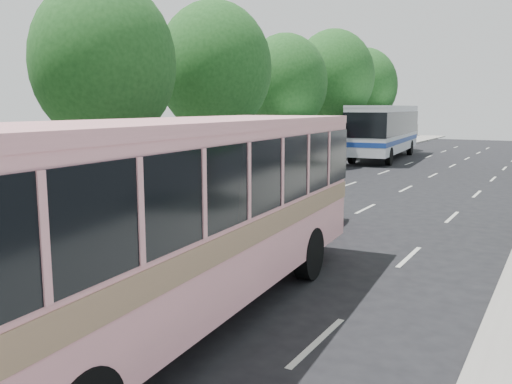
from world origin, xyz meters
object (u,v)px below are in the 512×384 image
Objects in this scene: pink_bus at (175,199)px; tour_coach_rear at (385,127)px; white_pickup at (290,169)px; pink_taxi at (295,205)px; tour_coach_front at (299,140)px.

pink_bus is 0.86× the size of tour_coach_rear.
tour_coach_rear is (0.00, 16.12, 1.64)m from white_pickup.
pink_taxi reaches higher than white_pickup.
tour_coach_rear is at bearing 95.62° from pink_bus.
pink_bus is at bearing -84.84° from tour_coach_rear.
pink_taxi is 26.05m from tour_coach_rear.
pink_bus is at bearing -65.43° from white_pickup.
pink_bus reaches higher than pink_taxi.
pink_bus is at bearing -75.34° from tour_coach_front.
pink_taxi is 0.95× the size of white_pickup.
pink_bus is 23.31m from tour_coach_front.
tour_coach_rear is (-6.18, 33.18, 0.13)m from pink_bus.
tour_coach_front is at bearing 107.26° from pink_taxi.
white_pickup is at bearing 104.98° from pink_bus.
tour_coach_rear reaches higher than white_pickup.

